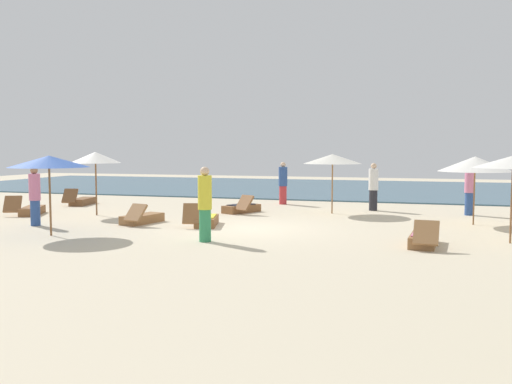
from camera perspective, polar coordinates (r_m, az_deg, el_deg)
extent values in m
plane|color=beige|center=(16.26, -0.98, -3.85)|extent=(60.00, 60.00, 0.00)
cube|color=#3D6075|center=(32.77, 8.17, 0.41)|extent=(48.00, 16.00, 0.06)
cylinder|color=brown|center=(15.88, -20.68, -0.46)|extent=(0.06, 0.06, 2.14)
cone|color=#3359B2|center=(15.83, -20.78, 3.00)|extent=(2.15, 2.15, 0.32)
cylinder|color=brown|center=(20.22, -16.33, 0.77)|extent=(0.05, 0.05, 2.21)
cone|color=white|center=(20.19, -16.39, 3.48)|extent=(1.78, 1.78, 0.39)
cylinder|color=brown|center=(15.07, 25.09, -0.83)|extent=(0.05, 0.05, 2.15)
cylinder|color=brown|center=(18.27, 21.79, 0.04)|extent=(0.05, 0.05, 2.08)
cone|color=white|center=(18.23, 21.87, 2.73)|extent=(2.23, 2.23, 0.46)
cylinder|color=olive|center=(20.14, 7.95, 0.77)|extent=(0.05, 0.05, 2.12)
cone|color=silver|center=(20.10, 7.98, 3.44)|extent=(2.11, 2.11, 0.35)
cube|color=olive|center=(17.80, -11.77, -2.75)|extent=(0.92, 1.60, 0.28)
cube|color=olive|center=(17.10, -12.42, -2.13)|extent=(0.66, 0.61, 0.52)
cube|color=brown|center=(16.97, -5.16, -3.03)|extent=(0.97, 1.61, 0.28)
cube|color=brown|center=(16.39, -6.65, -2.25)|extent=(0.65, 0.51, 0.60)
cube|color=yellow|center=(16.95, -5.16, -2.51)|extent=(0.77, 1.15, 0.03)
cube|color=brown|center=(20.35, -1.52, -1.75)|extent=(1.22, 1.61, 0.28)
cube|color=brown|center=(19.63, -1.21, -1.15)|extent=(0.72, 0.67, 0.55)
cube|color=#26262D|center=(20.33, -1.52, -1.32)|extent=(0.93, 1.17, 0.03)
cube|color=brown|center=(21.27, -22.28, -1.82)|extent=(1.19, 1.61, 0.28)
cube|color=brown|center=(20.96, -24.04, -1.16)|extent=(0.70, 0.63, 0.57)
cube|color=olive|center=(14.06, 17.04, -4.80)|extent=(0.72, 1.54, 0.28)
cube|color=olive|center=(13.33, 17.31, -4.07)|extent=(0.60, 0.51, 0.55)
cube|color=#D17299|center=(14.03, 17.06, -4.17)|extent=(0.59, 1.09, 0.03)
cube|color=brown|center=(24.26, -17.60, -0.94)|extent=(0.88, 1.59, 0.28)
cube|color=brown|center=(23.76, -18.82, -0.38)|extent=(0.64, 0.52, 0.58)
cylinder|color=#2D4C8C|center=(18.17, -22.01, -2.04)|extent=(0.35, 0.35, 0.79)
cylinder|color=#D17299|center=(18.10, -22.09, 0.48)|extent=(0.41, 0.41, 0.82)
sphere|color=#A37556|center=(18.07, -22.13, 2.10)|extent=(0.22, 0.22, 0.22)
cylinder|color=#2D4C8C|center=(20.91, 21.32, -1.17)|extent=(0.39, 0.39, 0.81)
cylinder|color=#D17299|center=(20.84, 21.39, 1.09)|extent=(0.46, 0.46, 0.84)
sphere|color=brown|center=(20.82, 21.43, 2.53)|extent=(0.23, 0.23, 0.23)
cylinder|color=#26262D|center=(21.43, 12.12, -0.85)|extent=(0.36, 0.36, 0.79)
cylinder|color=white|center=(21.37, 12.15, 1.30)|extent=(0.42, 0.42, 0.82)
sphere|color=beige|center=(21.34, 12.18, 2.67)|extent=(0.22, 0.22, 0.22)
cylinder|color=#BF3338|center=(23.35, 2.82, -0.33)|extent=(0.43, 0.43, 0.78)
cylinder|color=#2D4C8C|center=(23.29, 2.83, 1.62)|extent=(0.51, 0.51, 0.81)
sphere|color=beige|center=(23.27, 2.84, 2.87)|extent=(0.22, 0.22, 0.22)
cylinder|color=#338C59|center=(14.04, -5.33, -3.50)|extent=(0.31, 0.31, 0.83)
cylinder|color=yellow|center=(13.94, -5.36, -0.05)|extent=(0.36, 0.36, 0.87)
sphere|color=beige|center=(13.91, -5.37, 2.16)|extent=(0.23, 0.23, 0.23)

